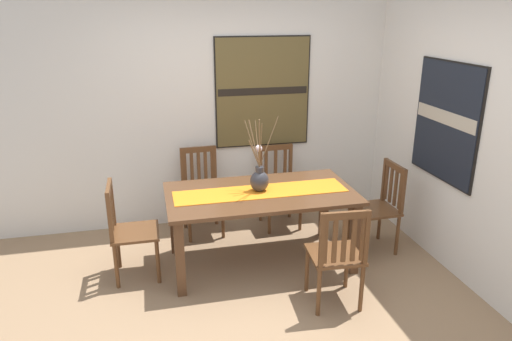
% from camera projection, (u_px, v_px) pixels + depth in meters
% --- Properties ---
extents(ground_plane, '(6.40, 6.40, 0.03)m').
position_uv_depth(ground_plane, '(270.00, 305.00, 4.00)').
color(ground_plane, '#8E7051').
extents(wall_back, '(6.40, 0.12, 2.70)m').
position_uv_depth(wall_back, '(228.00, 104.00, 5.26)').
color(wall_back, silver).
rests_on(wall_back, ground_plane).
extents(wall_side, '(0.12, 6.40, 2.70)m').
position_uv_depth(wall_side, '(485.00, 136.00, 3.95)').
color(wall_side, silver).
rests_on(wall_side, ground_plane).
extents(dining_table, '(1.76, 0.95, 0.74)m').
position_uv_depth(dining_table, '(261.00, 202.00, 4.45)').
color(dining_table, '#51331E').
rests_on(dining_table, ground_plane).
extents(table_runner, '(1.62, 0.36, 0.01)m').
position_uv_depth(table_runner, '(261.00, 192.00, 4.41)').
color(table_runner, orange).
rests_on(table_runner, dining_table).
extents(centerpiece_vase, '(0.30, 0.33, 0.72)m').
position_uv_depth(centerpiece_vase, '(259.00, 178.00, 4.39)').
color(centerpiece_vase, '#333338').
rests_on(centerpiece_vase, dining_table).
extents(chair_0, '(0.42, 0.42, 0.92)m').
position_uv_depth(chair_0, '(129.00, 230.00, 4.26)').
color(chair_0, brown).
rests_on(chair_0, ground_plane).
extents(chair_1, '(0.45, 0.45, 0.91)m').
position_uv_depth(chair_1, '(338.00, 254.00, 3.82)').
color(chair_1, brown).
rests_on(chair_1, ground_plane).
extents(chair_2, '(0.44, 0.44, 0.94)m').
position_uv_depth(chair_2, '(201.00, 189.00, 5.15)').
color(chair_2, brown).
rests_on(chair_2, ground_plane).
extents(chair_3, '(0.43, 0.43, 0.91)m').
position_uv_depth(chair_3, '(279.00, 185.00, 5.33)').
color(chair_3, brown).
rests_on(chair_3, ground_plane).
extents(chair_4, '(0.43, 0.43, 0.91)m').
position_uv_depth(chair_4, '(380.00, 206.00, 4.77)').
color(chair_4, brown).
rests_on(chair_4, ground_plane).
extents(painting_on_back_wall, '(1.07, 0.05, 1.22)m').
position_uv_depth(painting_on_back_wall, '(263.00, 92.00, 5.24)').
color(painting_on_back_wall, black).
extents(painting_on_side_wall, '(0.05, 0.94, 1.10)m').
position_uv_depth(painting_on_side_wall, '(446.00, 122.00, 4.35)').
color(painting_on_side_wall, black).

